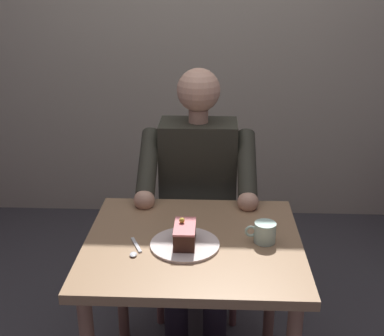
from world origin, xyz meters
The scene contains 7 objects.
dining_table centered at (0.00, 0.00, 0.61)m, with size 0.80×0.72×0.71m.
chair centered at (0.00, -0.68, 0.50)m, with size 0.42×0.42×0.91m.
seated_person centered at (0.00, -0.51, 0.65)m, with size 0.53×0.58×1.25m.
dessert_plate centered at (0.03, 0.04, 0.72)m, with size 0.25×0.25×0.01m, color silver.
cake_slice centered at (0.03, 0.04, 0.76)m, with size 0.08×0.14×0.09m.
coffee_cup centered at (-0.26, 0.00, 0.75)m, with size 0.11×0.08×0.08m.
dessert_spoon centered at (0.21, 0.09, 0.72)m, with size 0.06×0.14×0.01m.
Camera 1 is at (-0.07, 1.64, 1.63)m, focal length 46.75 mm.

